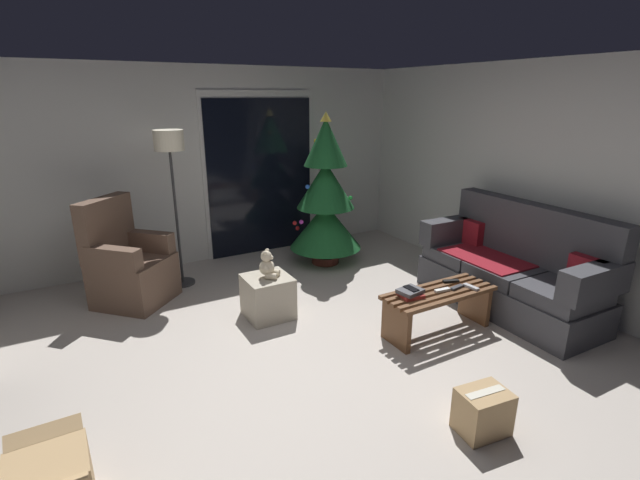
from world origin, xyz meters
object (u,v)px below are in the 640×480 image
Objects in this scene: remote_white at (442,290)px; couch at (513,271)px; coffee_table at (438,305)px; remote_silver at (471,287)px; armchair at (129,266)px; remote_black at (451,281)px; book_stack at (410,293)px; floor_lamp at (170,156)px; ottoman at (268,297)px; teddy_bear_cream at (268,266)px; cell_phone at (411,288)px; christmas_tree at (326,199)px; remote_graphite at (457,287)px; cardboard_box_taped_mid_floor at (483,412)px.

couch is at bearing -81.65° from remote_white.
remote_silver is at bearing -18.22° from coffee_table.
remote_black is at bearing -37.50° from armchair.
book_stack is at bearing 172.83° from coffee_table.
armchair is 1.27m from floor_lamp.
ottoman is at bearing -102.91° from remote_black.
teddy_bear_cream is at bearing 132.35° from book_stack.
remote_black is at bearing -57.08° from remote_white.
cell_phone is 1.39m from teddy_bear_cream.
armchair is (-2.71, 2.23, -0.03)m from remote_silver.
teddy_bear_cream is (-1.26, -1.04, -0.32)m from christmas_tree.
cell_phone reaches higher than remote_white.
remote_black is 3.23m from floor_lamp.
remote_graphite reaches higher than coffee_table.
christmas_tree reaches higher than ottoman.
couch is at bearing -2.62° from cell_phone.
teddy_bear_cream is at bearing -42.51° from armchair.
remote_white is (-0.17, 0.02, 0.00)m from remote_graphite.
armchair is at bearing 133.28° from cell_phone.
remote_black is 0.44× the size of cardboard_box_taped_mid_floor.
book_stack is at bearing -44.93° from armchair.
christmas_tree is at bearing 116.66° from couch.
remote_graphite is 1.00× the size of remote_silver.
floor_lamp is (-1.51, 2.29, 1.01)m from cell_phone.
armchair is at bearing 135.32° from remote_silver.
remote_white is 0.66× the size of book_stack.
cardboard_box_taped_mid_floor is at bearing -75.51° from teddy_bear_cream.
couch reaches higher than book_stack.
armchair is 3.20× the size of cardboard_box_taped_mid_floor.
remote_silver is at bearing 46.87° from cardboard_box_taped_mid_floor.
book_stack is 1.63× the size of cell_phone.
teddy_bear_cream is at bearing -140.42° from christmas_tree.
remote_graphite and remote_white have the same top height.
teddy_bear_cream is at bearing 130.82° from cell_phone.
remote_silver is 1.08× the size of cell_phone.
cell_phone is at bearing -56.54° from floor_lamp.
teddy_bear_cream is (-0.94, 1.03, 0.09)m from book_stack.
cardboard_box_taped_mid_floor is at bearing -71.90° from floor_lamp.
book_stack is 1.42m from ottoman.
cell_phone is at bearing -98.62° from christmas_tree.
remote_white is at bearing -42.35° from remote_black.
remote_black is at bearing 175.50° from couch.
armchair reaches higher than remote_silver.
remote_silver is 1.46m from cardboard_box_taped_mid_floor.
ottoman is at bearing 137.78° from remote_silver.
coffee_table is at bearing -10.81° from cell_phone.
coffee_table is (-1.05, -0.03, -0.12)m from couch.
remote_silver is 0.55× the size of teddy_bear_cream.
teddy_bear_cream reaches higher than remote_white.
floor_lamp is 4.05× the size of ottoman.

